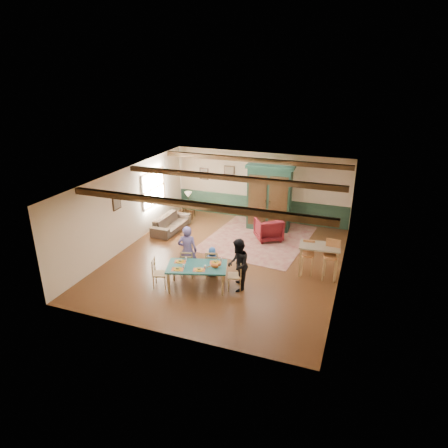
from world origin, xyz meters
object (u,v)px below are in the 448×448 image
(dining_chair_far_right, at_px, (212,264))
(person_man, at_px, (187,251))
(bar_stool_left, at_px, (308,258))
(armoire, at_px, (269,198))
(end_table, at_px, (189,211))
(table_lamp, at_px, (188,198))
(dining_table, at_px, (197,277))
(dining_chair_end_right, at_px, (235,275))
(dining_chair_far_left, at_px, (188,263))
(sofa, at_px, (171,223))
(person_child, at_px, (212,262))
(armchair, at_px, (269,229))
(cat, at_px, (215,265))
(bar_stool_right, at_px, (331,261))
(dining_chair_end_left, at_px, (160,273))
(counter_table, at_px, (319,260))
(person_woman, at_px, (238,265))

(dining_chair_far_right, height_order, person_man, person_man)
(bar_stool_left, bearing_deg, armoire, 115.80)
(end_table, xyz_separation_m, table_lamp, (0.00, 0.00, 0.55))
(dining_table, distance_m, dining_chair_end_right, 1.04)
(dining_chair_far_left, xyz_separation_m, sofa, (-2.09, 2.99, -0.15))
(sofa, bearing_deg, person_child, -132.92)
(table_lamp, bearing_deg, armchair, -15.49)
(person_child, bearing_deg, dining_table, 63.43)
(cat, distance_m, bar_stool_right, 3.35)
(person_man, bearing_deg, dining_chair_far_right, 174.29)
(bar_stool_right, bearing_deg, armchair, 140.13)
(dining_chair_far_right, relative_size, person_child, 0.95)
(dining_chair_end_left, distance_m, table_lamp, 5.47)
(dining_chair_far_right, xyz_separation_m, table_lamp, (-2.71, 4.19, 0.41))
(armoire, xyz_separation_m, armchair, (0.26, -1.02, -0.82))
(dining_chair_end_left, bearing_deg, dining_chair_far_right, -65.08)
(dining_chair_end_left, height_order, bar_stool_left, bar_stool_left)
(dining_chair_end_left, relative_size, sofa, 0.45)
(counter_table, bearing_deg, person_woman, -141.35)
(dining_table, distance_m, person_man, 0.92)
(table_lamp, relative_size, bar_stool_right, 0.44)
(end_table, bearing_deg, counter_table, -28.35)
(armoire, bearing_deg, armchair, -78.27)
(armchair, distance_m, table_lamp, 3.74)
(armchair, height_order, sofa, armchair)
(armchair, relative_size, bar_stool_left, 0.87)
(dining_chair_end_right, height_order, sofa, dining_chair_end_right)
(dining_chair_end_right, bearing_deg, bar_stool_left, 114.93)
(cat, bearing_deg, end_table, 105.15)
(armchair, distance_m, bar_stool_right, 3.23)
(person_man, relative_size, table_lamp, 2.97)
(bar_stool_right, bearing_deg, person_child, -160.91)
(person_woman, bearing_deg, dining_chair_end_left, -90.00)
(dining_table, relative_size, armchair, 1.82)
(dining_chair_far_left, xyz_separation_m, armoire, (1.29, 4.43, 0.80))
(dining_chair_far_right, xyz_separation_m, end_table, (-2.71, 4.19, -0.14))
(armchair, bearing_deg, dining_chair_far_left, 33.58)
(person_man, xyz_separation_m, counter_table, (3.59, 1.32, -0.30))
(dining_table, height_order, dining_chair_end_left, dining_chair_end_left)
(end_table, bearing_deg, dining_chair_far_right, -57.11)
(dining_table, relative_size, bar_stool_right, 1.35)
(person_child, distance_m, armoire, 4.27)
(sofa, xyz_separation_m, end_table, (0.07, 1.41, 0.01))
(dining_chair_far_right, xyz_separation_m, armoire, (0.60, 4.22, 0.80))
(bar_stool_right, bearing_deg, dining_chair_end_right, -146.18)
(person_woman, height_order, end_table, person_woman)
(person_child, xyz_separation_m, cat, (0.37, -0.74, 0.30))
(end_table, bearing_deg, dining_chair_far_left, -65.33)
(person_child, xyz_separation_m, bar_stool_left, (2.59, 1.07, 0.06))
(person_woman, distance_m, counter_table, 2.53)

